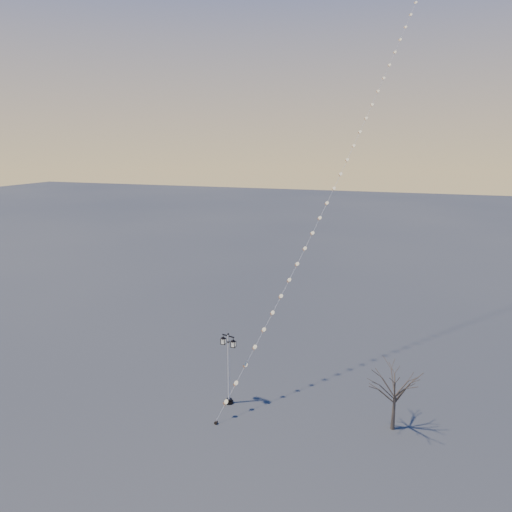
% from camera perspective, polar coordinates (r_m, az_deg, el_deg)
% --- Properties ---
extents(ground, '(300.00, 300.00, 0.00)m').
position_cam_1_polar(ground, '(32.09, -1.08, -18.10)').
color(ground, '#404240').
rests_on(ground, ground).
extents(street_lamp, '(1.21, 0.65, 4.90)m').
position_cam_1_polar(street_lamp, '(31.95, -3.25, -12.73)').
color(street_lamp, black).
rests_on(street_lamp, ground).
extents(bare_tree, '(2.41, 2.41, 4.01)m').
position_cam_1_polar(bare_tree, '(30.36, 16.14, -14.58)').
color(bare_tree, '#443A2F').
rests_on(bare_tree, ground).
extents(kite_train, '(12.74, 34.25, 41.02)m').
position_cam_1_polar(kite_train, '(41.28, 13.01, 18.05)').
color(kite_train, black).
rests_on(kite_train, ground).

